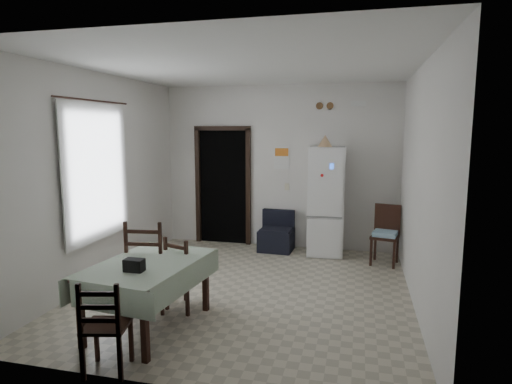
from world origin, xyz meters
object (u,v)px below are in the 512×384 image
object	(u,v)px
dining_chair_far_left	(150,263)
dining_chair_near_head	(106,325)
navy_seat	(276,231)
dining_chair_far_right	(186,272)
fridge	(326,201)
corner_chair	(385,235)
dining_table	(149,295)

from	to	relation	value
dining_chair_far_left	dining_chair_near_head	bearing A→B (deg)	93.60
navy_seat	dining_chair_far_right	bearing A→B (deg)	-99.60
fridge	navy_seat	bearing A→B (deg)	176.91
fridge	dining_chair_far_left	distance (m)	3.33
fridge	dining_chair_far_right	bearing A→B (deg)	-121.37
dining_chair_far_right	dining_chair_far_left	bearing A→B (deg)	30.99
corner_chair	dining_chair_far_left	xyz separation A→B (m)	(-2.81, -2.39, 0.08)
dining_table	dining_chair_near_head	distance (m)	0.85
corner_chair	dining_chair_near_head	bearing A→B (deg)	-111.93
dining_chair_far_left	dining_chair_near_head	xyz separation A→B (m)	(0.27, -1.34, -0.11)
corner_chair	dining_chair_far_right	xyz separation A→B (m)	(-2.39, -2.30, -0.03)
corner_chair	dining_chair_near_head	distance (m)	4.51
corner_chair	navy_seat	bearing A→B (deg)	-178.93
dining_chair_near_head	fridge	bearing A→B (deg)	-124.37
fridge	corner_chair	xyz separation A→B (m)	(0.96, -0.36, -0.45)
navy_seat	dining_chair_near_head	bearing A→B (deg)	-97.37
navy_seat	corner_chair	distance (m)	1.85
corner_chair	dining_table	bearing A→B (deg)	-119.53
corner_chair	dining_table	distance (m)	3.86
dining_table	dining_chair_near_head	xyz separation A→B (m)	(0.04, -0.85, 0.07)
corner_chair	dining_chair_far_right	world-z (taller)	corner_chair
fridge	navy_seat	xyz separation A→B (m)	(-0.85, 0.00, -0.57)
dining_chair_far_right	dining_chair_near_head	xyz separation A→B (m)	(-0.14, -1.43, -0.01)
dining_chair_near_head	navy_seat	bearing A→B (deg)	-113.32
dining_table	dining_chair_far_left	size ratio (longest dim) A/B	1.29
navy_seat	dining_chair_far_left	bearing A→B (deg)	-107.28
dining_table	navy_seat	bearing A→B (deg)	83.36
navy_seat	dining_chair_near_head	distance (m)	4.15
fridge	navy_seat	distance (m)	1.03
dining_chair_far_left	dining_chair_near_head	distance (m)	1.37
fridge	dining_chair_near_head	size ratio (longest dim) A/B	2.12
fridge	dining_table	bearing A→B (deg)	-119.61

